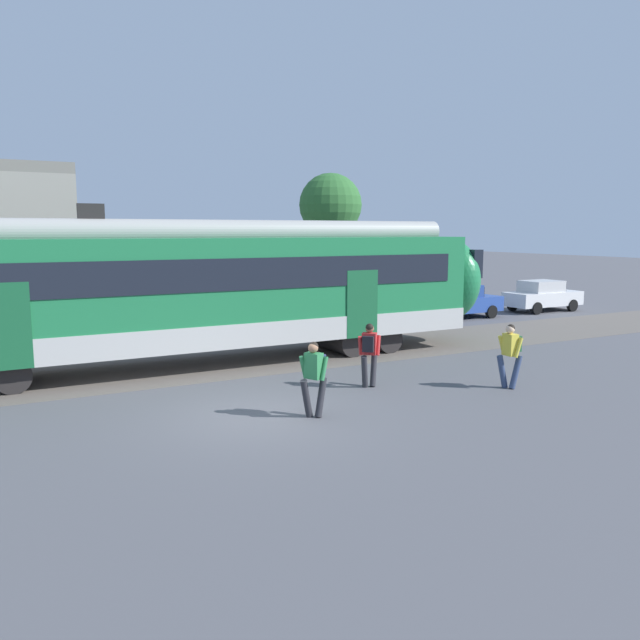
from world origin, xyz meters
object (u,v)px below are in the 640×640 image
object	(u,v)px
pedestrian_yellow	(511,350)
parked_car_white	(542,296)
pedestrian_red	(369,350)
parked_car_blue	(459,301)
pedestrian_green	(314,372)

from	to	relation	value
pedestrian_yellow	parked_car_white	xyz separation A→B (m)	(12.75, 10.73, -0.21)
pedestrian_red	pedestrian_yellow	xyz separation A→B (m)	(3.14, -1.76, 0.00)
pedestrian_yellow	parked_car_blue	size ratio (longest dim) A/B	0.41
pedestrian_green	parked_car_blue	bearing A→B (deg)	39.22
pedestrian_green	pedestrian_yellow	bearing A→B (deg)	-1.22
pedestrian_red	parked_car_white	world-z (taller)	pedestrian_red
pedestrian_red	parked_car_white	xyz separation A→B (m)	(15.89, 8.97, -0.21)
parked_car_white	pedestrian_green	bearing A→B (deg)	-149.91
pedestrian_green	parked_car_white	distance (m)	21.17
parked_car_white	parked_car_blue	bearing A→B (deg)	-179.73
pedestrian_green	pedestrian_red	distance (m)	2.93
parked_car_blue	parked_car_white	distance (m)	5.35
parked_car_blue	parked_car_white	bearing A→B (deg)	0.27
parked_car_blue	parked_car_white	world-z (taller)	same
parked_car_blue	pedestrian_red	bearing A→B (deg)	-139.70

